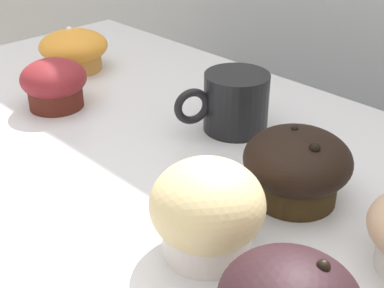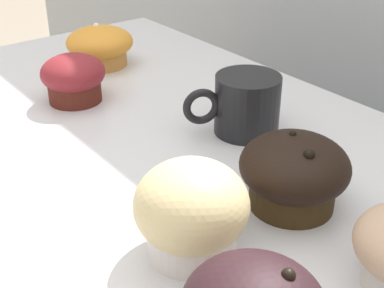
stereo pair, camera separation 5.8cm
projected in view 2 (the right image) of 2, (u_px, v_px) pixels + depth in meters
name	position (u px, v px, depth m)	size (l,w,h in m)	color
muffin_back_left	(294.00, 172.00, 0.54)	(0.11, 0.11, 0.08)	#322411
muffin_back_right	(100.00, 46.00, 0.91)	(0.11, 0.11, 0.07)	#C6843B
muffin_front_left	(73.00, 78.00, 0.78)	(0.09, 0.09, 0.07)	#521D15
muffin_back_center	(191.00, 212.00, 0.48)	(0.10, 0.10, 0.09)	white
coffee_cup	(246.00, 103.00, 0.69)	(0.08, 0.12, 0.08)	black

